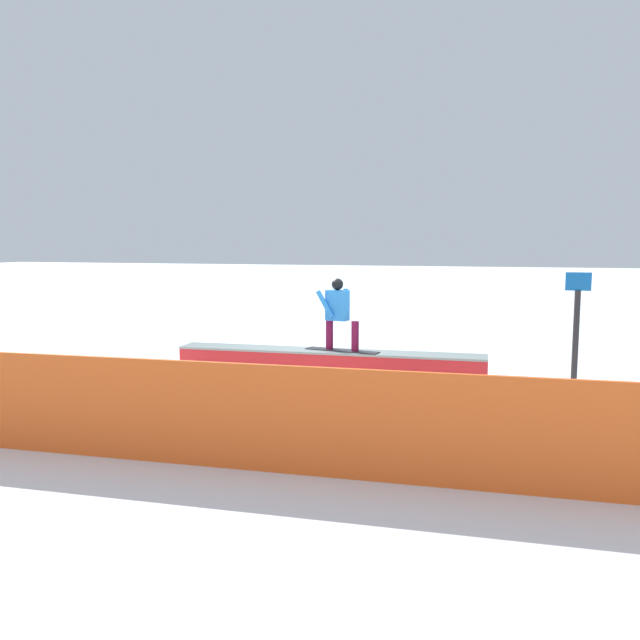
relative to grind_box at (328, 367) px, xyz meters
name	(u,v)px	position (x,y,z in m)	size (l,w,h in m)	color
ground_plane	(328,380)	(0.00, 0.00, -0.26)	(120.00, 120.00, 0.00)	white
grind_box	(328,367)	(0.00, 0.00, 0.00)	(5.88, 0.87, 0.57)	red
snowboarder	(339,312)	(-0.19, -0.03, 1.04)	(1.45, 0.52, 1.36)	#26272D
safety_fence	(212,415)	(0.00, 4.92, 0.36)	(12.60, 0.06, 1.24)	orange
trail_marker	(576,332)	(-4.33, 0.21, 0.87)	(0.40, 0.10, 2.11)	#262628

